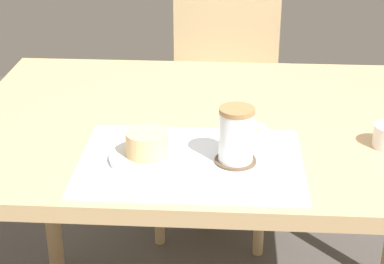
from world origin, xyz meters
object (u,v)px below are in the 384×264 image
Objects in this scene: pastry at (147,143)px; coffee_mug at (238,134)px; dining_table at (221,149)px; wooden_chair at (221,95)px; pastry_plate at (148,157)px.

pastry is 0.18m from coffee_mug.
wooden_chair is at bearing 90.93° from dining_table.
pastry is (0.00, 0.00, 0.03)m from pastry_plate.
dining_table is 0.28m from pastry_plate.
dining_table is 7.65× the size of pastry_plate.
pastry is (-0.15, -0.22, 0.12)m from dining_table.
pastry reaches higher than dining_table.
wooden_chair is 5.63× the size of pastry_plate.
coffee_mug is at bearing 0.51° from pastry.
pastry is at bearing 89.54° from wooden_chair.
pastry_plate reaches higher than dining_table.
pastry_plate is 1.80× the size of pastry.
dining_table is at bearing 56.72° from pastry_plate.
pastry is 0.77× the size of coffee_mug.
coffee_mug is (0.18, 0.00, 0.02)m from pastry.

